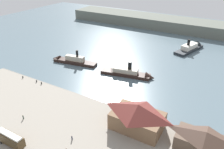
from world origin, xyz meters
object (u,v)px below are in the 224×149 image
object	(u,v)px
ferry_shed_west_terminal	(138,116)
mooring_post_west	(41,83)
street_tram	(10,139)
ferry_moored_east	(71,60)
mooring_post_center_east	(23,77)
ferry_moored_west	(131,73)
pedestrian_near_west_shed	(72,138)
ferry_approaching_west	(192,47)
ferry_shed_customs_shed	(205,141)
mooring_post_east	(37,81)
pedestrian_walking_east	(23,117)

from	to	relation	value
ferry_shed_west_terminal	mooring_post_west	size ratio (longest dim) A/B	17.82
street_tram	ferry_moored_east	size ratio (longest dim) A/B	0.36
ferry_shed_west_terminal	mooring_post_center_east	bearing A→B (deg)	175.75
mooring_post_center_east	ferry_moored_west	distance (m)	49.54
pedestrian_near_west_shed	ferry_approaching_west	size ratio (longest dim) A/B	0.06
mooring_post_west	mooring_post_center_east	bearing A→B (deg)	-178.51
ferry_shed_customs_shed	pedestrian_near_west_shed	world-z (taller)	ferry_shed_customs_shed
mooring_post_west	pedestrian_near_west_shed	bearing A→B (deg)	-30.51
ferry_shed_customs_shed	ferry_shed_west_terminal	bearing A→B (deg)	-177.26
ferry_shed_customs_shed	pedestrian_near_west_shed	xyz separation A→B (m)	(-34.36, -15.37, -2.57)
street_tram	ferry_moored_west	size ratio (longest dim) A/B	0.36
ferry_shed_customs_shed	ferry_moored_east	size ratio (longest dim) A/B	0.60
ferry_approaching_west	mooring_post_west	bearing A→B (deg)	-121.03
ferry_approaching_west	ferry_shed_west_terminal	bearing A→B (deg)	-89.76
street_tram	mooring_post_east	bearing A→B (deg)	126.42
ferry_shed_west_terminal	pedestrian_near_west_shed	world-z (taller)	ferry_shed_west_terminal
ferry_shed_west_terminal	mooring_post_west	xyz separation A→B (m)	(-46.88, 4.63, -4.12)
ferry_shed_customs_shed	mooring_post_west	size ratio (longest dim) A/B	17.30
ferry_shed_west_terminal	mooring_post_west	world-z (taller)	ferry_shed_west_terminal
ferry_approaching_west	ferry_moored_west	size ratio (longest dim) A/B	0.99
ferry_moored_west	ferry_approaching_west	bearing A→B (deg)	70.85
ferry_shed_customs_shed	pedestrian_walking_east	world-z (taller)	ferry_shed_customs_shed
pedestrian_walking_east	ferry_moored_east	xyz separation A→B (m)	(-16.91, 45.19, -0.58)
ferry_shed_customs_shed	ferry_approaching_west	size ratio (longest dim) A/B	0.60
ferry_shed_west_terminal	ferry_moored_east	distance (m)	60.02
ferry_moored_east	pedestrian_walking_east	bearing A→B (deg)	-69.49
mooring_post_east	pedestrian_walking_east	bearing A→B (deg)	-52.71
ferry_shed_west_terminal	mooring_post_center_east	distance (m)	58.53
ferry_shed_west_terminal	mooring_post_center_east	xyz separation A→B (m)	(-58.23, 4.33, -4.12)
mooring_post_east	ferry_shed_customs_shed	bearing A→B (deg)	-3.20
pedestrian_walking_east	mooring_post_west	bearing A→B (deg)	121.36
ferry_shed_west_terminal	ferry_moored_east	world-z (taller)	ferry_shed_west_terminal
street_tram	mooring_post_west	bearing A→B (deg)	122.43
street_tram	mooring_post_west	xyz separation A→B (m)	(-18.69, 29.42, -2.06)
ferry_moored_west	ferry_moored_east	size ratio (longest dim) A/B	1.00
mooring_post_west	ferry_moored_west	world-z (taller)	ferry_moored_west
ferry_shed_west_terminal	ferry_approaching_west	bearing A→B (deg)	90.24
pedestrian_near_west_shed	mooring_post_center_east	distance (m)	47.53
mooring_post_west	ferry_approaching_west	bearing A→B (deg)	58.97
ferry_shed_west_terminal	mooring_post_east	world-z (taller)	ferry_shed_west_terminal
ferry_moored_east	mooring_post_east	bearing A→B (deg)	-86.16
pedestrian_walking_east	ferry_moored_east	bearing A→B (deg)	110.51
ferry_shed_customs_shed	mooring_post_center_east	size ratio (longest dim) A/B	17.30
pedestrian_walking_east	mooring_post_west	world-z (taller)	pedestrian_walking_east
ferry_shed_west_terminal	ferry_approaching_west	size ratio (longest dim) A/B	0.62
mooring_post_east	ferry_moored_west	size ratio (longest dim) A/B	0.03
ferry_shed_west_terminal	ferry_moored_west	bearing A→B (deg)	118.28
pedestrian_walking_east	ferry_moored_west	size ratio (longest dim) A/B	0.06
mooring_post_west	mooring_post_east	bearing A→B (deg)	175.84
mooring_post_west	mooring_post_center_east	distance (m)	11.35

